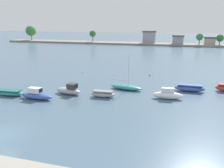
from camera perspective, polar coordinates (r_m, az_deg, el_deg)
name	(u,v)px	position (r m, az deg, el deg)	size (l,w,h in m)	color
ground_plane	(3,135)	(25.41, -25.95, -11.47)	(400.00, 400.00, 0.00)	#476075
moored_boat_1	(10,93)	(37.44, -24.42, -2.02)	(4.39, 1.84, 0.87)	teal
moored_boat_2	(36,95)	(34.29, -18.62, -2.66)	(5.16, 1.67, 1.68)	#3856A8
moored_boat_3	(69,90)	(35.25, -10.86, -1.54)	(4.39, 2.26, 1.76)	#9E9EA3
moored_boat_4	(103,94)	(33.35, -2.31, -2.56)	(3.70, 1.51, 0.99)	#9E9EA3
moored_boat_5	(126,87)	(37.03, 3.59, -0.79)	(5.54, 2.40, 5.72)	teal
moored_boat_6	(168,95)	(33.54, 13.98, -2.65)	(4.46, 1.53, 1.64)	white
moored_boat_7	(190,88)	(38.15, 19.09, -0.97)	(4.70, 1.58, 1.11)	#3856A8
mooring_buoy_0	(82,72)	(49.47, -7.57, 3.00)	(0.27, 0.27, 0.27)	white
mooring_buoy_1	(150,75)	(47.02, 9.55, 2.33)	(0.40, 0.40, 0.40)	yellow
distant_shoreline	(133,41)	(110.17, 5.26, 10.82)	(139.21, 9.71, 8.41)	gray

